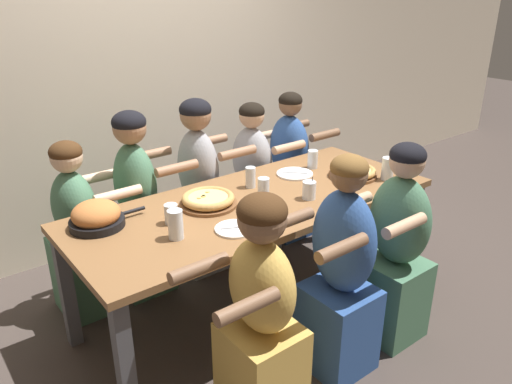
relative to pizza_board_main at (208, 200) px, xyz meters
name	(u,v)px	position (x,y,z in m)	size (l,w,h in m)	color
ground_plane	(256,307)	(0.26, -0.11, -0.78)	(18.00, 18.00, 0.00)	#423833
restaurant_back_panel	(137,28)	(0.26, 1.28, 0.82)	(10.00, 0.06, 3.20)	beige
dining_table	(256,212)	(0.26, -0.11, -0.11)	(2.16, 0.87, 0.75)	brown
pizza_board_main	(208,200)	(0.00, 0.00, 0.00)	(0.33, 0.33, 0.06)	brown
pizza_board_second	(353,172)	(0.98, -0.19, 0.00)	(0.31, 0.31, 0.06)	brown
skillet_bowl	(97,216)	(-0.59, 0.13, 0.02)	(0.41, 0.28, 0.14)	black
empty_plate_a	(235,229)	(-0.06, -0.34, -0.03)	(0.21, 0.21, 0.02)	white
empty_plate_b	(295,174)	(0.71, 0.06, -0.03)	(0.24, 0.24, 0.02)	white
cocktail_glass_blue	(309,191)	(0.51, -0.28, 0.01)	(0.08, 0.08, 0.13)	silver
drinking_glass_a	(251,179)	(0.35, 0.07, 0.02)	(0.06, 0.06, 0.13)	silver
drinking_glass_b	(171,215)	(-0.27, -0.07, 0.02)	(0.07, 0.07, 0.11)	silver
drinking_glass_c	(313,160)	(0.89, 0.08, 0.02)	(0.07, 0.07, 0.12)	silver
drinking_glass_d	(264,192)	(0.27, -0.15, 0.03)	(0.07, 0.07, 0.15)	silver
drinking_glass_e	(388,170)	(1.12, -0.36, 0.03)	(0.08, 0.08, 0.14)	silver
drinking_glass_f	(176,226)	(-0.34, -0.23, 0.03)	(0.08, 0.08, 0.15)	silver
diner_far_midright	(252,184)	(0.74, 0.55, -0.27)	(0.51, 0.40, 1.13)	#99999E
diner_far_right	(289,173)	(1.10, 0.55, -0.26)	(0.51, 0.40, 1.16)	#2D5193
diner_near_midleft	(261,319)	(-0.23, -0.76, -0.25)	(0.51, 0.40, 1.13)	gold
diner_near_center	(340,278)	(0.28, -0.76, -0.24)	(0.51, 0.40, 1.19)	#2D5193
diner_far_left	(80,237)	(-0.57, 0.55, -0.28)	(0.51, 0.40, 1.10)	#477556
diner_near_midright	(395,253)	(0.72, -0.76, -0.25)	(0.51, 0.40, 1.16)	#477556
diner_far_center	(200,192)	(0.28, 0.55, -0.21)	(0.51, 0.40, 1.22)	#99999E
diner_far_midleft	(138,211)	(-0.18, 0.55, -0.22)	(0.51, 0.40, 1.21)	#477556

